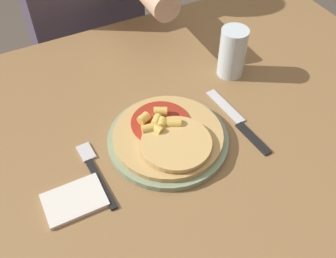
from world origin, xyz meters
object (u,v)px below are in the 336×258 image
object	(u,v)px
pizza	(169,135)
knife	(238,121)
fork	(95,170)
drinking_glass	(232,52)
plate	(168,140)
person_diner	(84,13)
dining_table	(181,162)

from	to	relation	value
pizza	knife	bearing A→B (deg)	-5.52
fork	knife	bearing A→B (deg)	-3.04
knife	drinking_glass	bearing A→B (deg)	63.67
pizza	knife	world-z (taller)	pizza
plate	fork	bearing A→B (deg)	-179.15
drinking_glass	person_diner	world-z (taller)	person_diner
fork	knife	xyz separation A→B (m)	(0.33, -0.02, 0.00)
plate	person_diner	xyz separation A→B (m)	(0.03, 0.66, -0.06)
knife	drinking_glass	size ratio (longest dim) A/B	1.78
plate	drinking_glass	size ratio (longest dim) A/B	2.06
plate	fork	distance (m)	0.17
fork	knife	size ratio (longest dim) A/B	0.80
plate	drinking_glass	bearing A→B (deg)	29.07
dining_table	fork	size ratio (longest dim) A/B	7.14
fork	drinking_glass	size ratio (longest dim) A/B	1.41
pizza	knife	xyz separation A→B (m)	(0.17, -0.02, -0.02)
fork	drinking_glass	world-z (taller)	drinking_glass
dining_table	drinking_glass	distance (m)	0.29
plate	pizza	world-z (taller)	pizza
plate	person_diner	world-z (taller)	person_diner
knife	fork	bearing A→B (deg)	176.96
pizza	drinking_glass	bearing A→B (deg)	29.71
dining_table	fork	distance (m)	0.23
pizza	knife	size ratio (longest dim) A/B	1.05
plate	drinking_glass	world-z (taller)	drinking_glass
drinking_glass	fork	bearing A→B (deg)	-161.42
dining_table	person_diner	xyz separation A→B (m)	(-0.01, 0.65, 0.05)
knife	plate	bearing A→B (deg)	173.10
dining_table	drinking_glass	bearing A→B (deg)	31.89
plate	drinking_glass	distance (m)	0.28
plate	pizza	bearing A→B (deg)	-99.93
dining_table	pizza	world-z (taller)	pizza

